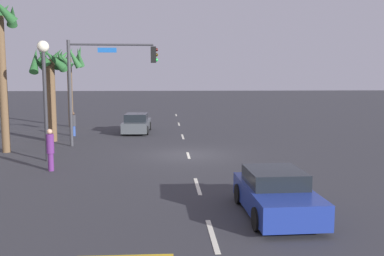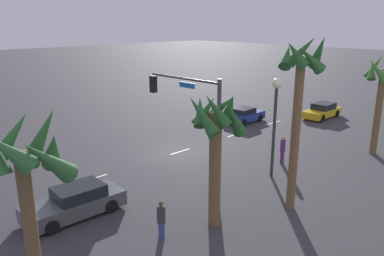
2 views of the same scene
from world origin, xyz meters
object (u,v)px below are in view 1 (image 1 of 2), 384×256
car_0 (137,124)px  pedestrian_0 (73,123)px  palm_tree_0 (70,64)px  traffic_signal (100,74)px  palm_tree_3 (0,39)px  streetlamp (44,77)px  palm_tree_2 (50,72)px  pedestrian_1 (50,149)px  car_2 (276,194)px

car_0 → pedestrian_0: size_ratio=2.79×
car_0 → pedestrian_0: pedestrian_0 is taller
pedestrian_0 → palm_tree_0: 7.24m
traffic_signal → palm_tree_3: 5.62m
palm_tree_0 → pedestrian_0: bearing=-166.5°
streetlamp → palm_tree_2: bearing=12.7°
car_0 → palm_tree_2: (-4.05, 5.13, 3.79)m
pedestrian_0 → pedestrian_1: size_ratio=0.91×
car_2 → palm_tree_0: size_ratio=0.59×
car_2 → pedestrian_1: pedestrian_1 is taller
car_0 → palm_tree_2: 7.56m
palm_tree_0 → palm_tree_2: palm_tree_0 is taller
car_0 → streetlamp: bearing=161.1°
car_0 → palm_tree_0: bearing=54.9°
car_0 → traffic_signal: size_ratio=0.76×
palm_tree_2 → pedestrian_1: bearing=-165.8°
pedestrian_0 → palm_tree_0: size_ratio=0.25×
palm_tree_0 → traffic_signal: bearing=-158.5°
streetlamp → pedestrian_1: 3.92m
traffic_signal → palm_tree_3: bearing=112.2°
car_0 → palm_tree_2: size_ratio=0.76×
car_2 → palm_tree_3: size_ratio=0.48×
car_0 → pedestrian_1: bearing=167.4°
car_0 → pedestrian_0: (-1.71, 4.30, 0.23)m
car_0 → pedestrian_1: 13.22m
traffic_signal → car_2: bearing=-151.8°
car_2 → palm_tree_2: bearing=34.6°
streetlamp → palm_tree_3: (2.58, 2.97, 1.98)m
car_0 → car_2: size_ratio=1.18×
traffic_signal → palm_tree_2: (2.00, 3.43, 0.19)m
car_2 → pedestrian_1: (6.45, 8.31, 0.37)m
car_2 → palm_tree_2: (15.29, 10.55, 3.83)m
streetlamp → palm_tree_0: 14.79m
traffic_signal → pedestrian_0: traffic_signal is taller
streetlamp → palm_tree_3: bearing=49.0°
streetlamp → palm_tree_2: size_ratio=0.94×
traffic_signal → streetlamp: bearing=157.0°
palm_tree_2 → pedestrian_0: bearing=-19.6°
car_0 → car_2: (-19.34, -5.42, -0.04)m
palm_tree_0 → car_0: bearing=-125.1°
car_2 → car_0: bearing=15.6°
streetlamp → traffic_signal: bearing=-23.0°
car_2 → pedestrian_1: bearing=52.2°
traffic_signal → pedestrian_0: bearing=30.8°
pedestrian_0 → car_0: bearing=-68.4°
pedestrian_0 → pedestrian_1: (-11.19, -1.40, 0.11)m
pedestrian_0 → palm_tree_2: 4.35m
car_2 → traffic_signal: bearing=28.2°
car_0 → palm_tree_2: bearing=128.3°
traffic_signal → pedestrian_0: (4.35, 2.60, -3.37)m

